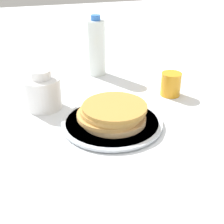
# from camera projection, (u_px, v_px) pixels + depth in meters

# --- Properties ---
(ground_plane) EXTENTS (4.00, 4.00, 0.00)m
(ground_plane) POSITION_uv_depth(u_px,v_px,m) (105.00, 130.00, 0.84)
(ground_plane) COLOR white
(plate) EXTENTS (0.28, 0.28, 0.01)m
(plate) POSITION_uv_depth(u_px,v_px,m) (112.00, 123.00, 0.86)
(plate) COLOR silver
(plate) RESTS_ON ground_plane
(pancake_stack) EXTENTS (0.18, 0.19, 0.05)m
(pancake_stack) POSITION_uv_depth(u_px,v_px,m) (113.00, 113.00, 0.84)
(pancake_stack) COLOR #E0B479
(pancake_stack) RESTS_ON plate
(juice_glass) EXTENTS (0.07, 0.07, 0.08)m
(juice_glass) POSITION_uv_depth(u_px,v_px,m) (171.00, 84.00, 1.01)
(juice_glass) COLOR orange
(juice_glass) RESTS_ON ground_plane
(cream_jug) EXTENTS (0.11, 0.11, 0.12)m
(cream_jug) POSITION_uv_depth(u_px,v_px,m) (43.00, 92.00, 0.93)
(cream_jug) COLOR white
(cream_jug) RESTS_ON ground_plane
(water_bottle_near) EXTENTS (0.07, 0.07, 0.22)m
(water_bottle_near) POSITION_uv_depth(u_px,v_px,m) (96.00, 48.00, 1.15)
(water_bottle_near) COLOR silver
(water_bottle_near) RESTS_ON ground_plane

